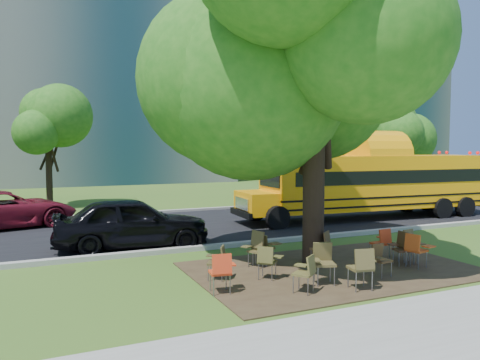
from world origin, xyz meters
name	(u,v)px	position (x,y,z in m)	size (l,w,h in m)	color
ground	(289,269)	(0.00, 0.00, 0.00)	(160.00, 160.00, 0.00)	#30571B
sidewalk	(452,345)	(0.00, -5.00, 0.02)	(60.00, 4.00, 0.04)	gray
dirt_patch	(333,269)	(1.00, -0.50, 0.01)	(7.00, 4.50, 0.03)	#382819
asphalt_road	(198,226)	(0.00, 7.00, 0.02)	(80.00, 8.00, 0.04)	black
kerb_near	(240,244)	(0.00, 3.00, 0.07)	(80.00, 0.25, 0.14)	gray
kerb_far	(169,211)	(0.00, 11.10, 0.07)	(80.00, 0.25, 0.14)	gray
building_main	(0,56)	(-8.00, 36.00, 11.00)	(38.00, 16.00, 22.00)	slate
building_right	(304,67)	(24.00, 38.00, 12.50)	(30.00, 16.00, 25.00)	#6B6659
bg_tree_2	(48,125)	(-5.00, 16.00, 4.21)	(4.80, 4.80, 6.62)	black
bg_tree_3	(288,114)	(8.00, 14.00, 5.03)	(5.60, 5.60, 7.84)	black
bg_tree_4	(405,127)	(16.00, 13.00, 4.34)	(5.00, 5.00, 6.85)	black
main_tree	(315,41)	(0.83, 0.18, 5.74)	(7.20, 7.20, 9.36)	black
school_bus	(373,182)	(7.56, 5.84, 1.57)	(11.22, 3.16, 2.71)	#F89C07
chair_0	(222,269)	(-2.29, -1.19, 0.55)	(0.64, 0.52, 0.88)	red
chair_1	(268,259)	(-0.95, -0.67, 0.50)	(0.70, 0.55, 0.81)	#4D4A21
chair_2	(306,270)	(-0.66, -1.86, 0.51)	(0.56, 0.70, 0.83)	brown
chair_3	(323,259)	(0.02, -1.45, 0.58)	(0.75, 0.59, 0.94)	brown
chair_4	(363,264)	(0.52, -2.21, 0.58)	(0.70, 0.55, 0.94)	brown
chair_5	(380,257)	(1.61, -1.48, 0.48)	(0.51, 0.49, 0.78)	#4A341A
chair_6	(403,247)	(2.88, -0.89, 0.49)	(0.48, 0.61, 0.80)	#432918
chair_7	(416,247)	(2.94, -1.28, 0.56)	(0.63, 0.61, 0.90)	#CB4B15
chair_8	(218,259)	(-1.98, -0.20, 0.50)	(0.54, 0.68, 0.81)	#473C1F
chair_9	(258,247)	(-0.62, 0.50, 0.51)	(0.67, 0.56, 0.83)	brown
chair_10	(262,245)	(-0.51, 0.47, 0.59)	(0.69, 0.64, 0.95)	#4B4020
chair_11	(322,244)	(0.96, -0.06, 0.57)	(0.62, 0.78, 0.91)	#433018
chair_12	(407,244)	(3.09, -0.81, 0.54)	(0.51, 0.59, 0.87)	#463219
chair_13	(405,240)	(3.41, -0.41, 0.53)	(0.58, 0.58, 0.85)	brown
chair_14	(382,240)	(2.80, -0.20, 0.54)	(0.58, 0.55, 0.88)	red
black_car	(132,223)	(-3.09, 4.12, 0.78)	(1.85, 4.59, 1.56)	black
bg_car_red	(4,210)	(-6.83, 9.51, 0.72)	(2.40, 5.21, 1.45)	maroon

